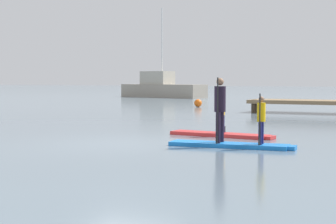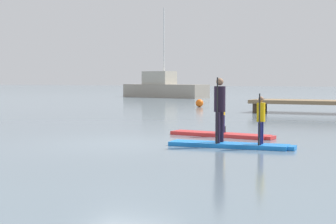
# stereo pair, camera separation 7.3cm
# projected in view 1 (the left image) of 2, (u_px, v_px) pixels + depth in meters

# --- Properties ---
(ground_plane) EXTENTS (240.00, 240.00, 0.00)m
(ground_plane) POSITION_uv_depth(u_px,v_px,m) (126.00, 143.00, 14.12)
(ground_plane) COLOR slate
(paddleboard_near) EXTENTS (3.20, 0.93, 0.10)m
(paddleboard_near) POSITION_uv_depth(u_px,v_px,m) (221.00, 135.00, 15.77)
(paddleboard_near) COLOR red
(paddleboard_near) RESTS_ON ground
(paddler_child_solo) EXTENTS (0.21, 0.39, 1.20)m
(paddler_child_solo) POSITION_uv_depth(u_px,v_px,m) (222.00, 112.00, 15.74)
(paddler_child_solo) COLOR #19194C
(paddler_child_solo) RESTS_ON paddleboard_near
(paddleboard_far) EXTENTS (3.11, 0.89, 0.10)m
(paddleboard_far) POSITION_uv_depth(u_px,v_px,m) (231.00, 145.00, 13.26)
(paddleboard_far) COLOR blue
(paddleboard_far) RESTS_ON ground
(paddler_adult) EXTENTS (0.30, 0.50, 1.60)m
(paddler_adult) POSITION_uv_depth(u_px,v_px,m) (220.00, 106.00, 13.30)
(paddler_adult) COLOR black
(paddler_adult) RESTS_ON paddleboard_far
(paddler_child_front) EXTENTS (0.22, 0.40, 1.22)m
(paddler_child_front) POSITION_uv_depth(u_px,v_px,m) (261.00, 117.00, 12.95)
(paddler_child_front) COLOR #19194C
(paddler_child_front) RESTS_ON paddleboard_far
(fishing_boat_white_large) EXTENTS (9.10, 4.32, 8.26)m
(fishing_boat_white_large) POSITION_uv_depth(u_px,v_px,m) (162.00, 88.00, 50.60)
(fishing_boat_white_large) COLOR #9E9384
(fishing_boat_white_large) RESTS_ON ground
(mooring_buoy_near) EXTENTS (0.47, 0.47, 0.47)m
(mooring_buoy_near) POSITION_uv_depth(u_px,v_px,m) (198.00, 103.00, 32.74)
(mooring_buoy_near) COLOR orange
(mooring_buoy_near) RESTS_ON ground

